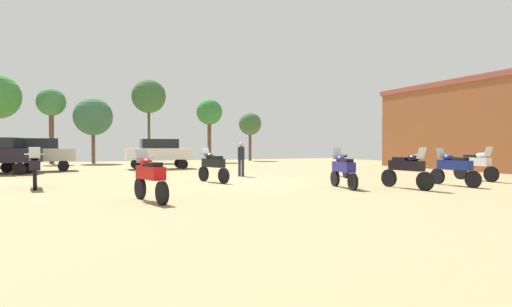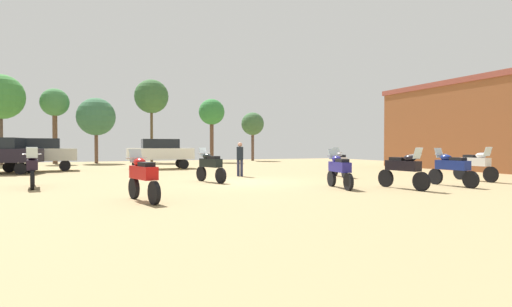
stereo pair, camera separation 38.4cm
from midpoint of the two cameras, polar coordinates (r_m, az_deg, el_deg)
ground_plane at (r=17.26m, az=-1.14°, el=-4.10°), size 44.00×52.00×0.02m
motorcycle_1 at (r=20.25m, az=29.20°, el=-1.34°), size 0.62×2.26×1.51m
motorcycle_2 at (r=17.21m, az=-5.88°, el=-1.67°), size 0.84×2.05×1.48m
motorcycle_3 at (r=20.44m, az=12.31°, el=-1.26°), size 0.81×2.07×1.47m
motorcycle_4 at (r=15.01m, az=12.47°, el=-2.17°), size 0.69×2.07×1.44m
motorcycle_5 at (r=15.45m, az=20.88°, el=-2.02°), size 0.63×2.25×1.50m
motorcycle_6 at (r=17.25m, az=26.64°, el=-1.78°), size 0.62×2.24×1.47m
motorcycle_7 at (r=16.95m, az=-28.62°, el=-1.78°), size 0.62×2.31×1.51m
motorcycle_8 at (r=11.61m, az=-14.85°, el=-3.09°), size 0.76×2.10×1.47m
car_2 at (r=27.80m, az=-28.18°, el=0.19°), size 4.37×1.96×2.00m
car_3 at (r=27.67m, az=-13.08°, el=0.29°), size 4.35×1.93×2.00m
person_1 at (r=20.40m, az=-1.76°, el=-0.43°), size 0.44×0.44×1.73m
tree_1 at (r=38.09m, az=-21.51°, el=4.86°), size 3.30×3.30×5.76m
tree_2 at (r=38.04m, az=-32.29°, el=6.81°), size 3.57×3.57×7.25m
tree_3 at (r=41.57m, az=-0.22°, el=4.18°), size 2.35×2.35×5.00m
tree_4 at (r=38.80m, az=-6.03°, el=5.76°), size 2.47×2.47×6.03m
tree_6 at (r=38.73m, az=-26.45°, el=6.31°), size 2.37×2.37×6.47m
tree_7 at (r=39.44m, az=-14.37°, el=7.82°), size 3.18×3.18×7.80m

